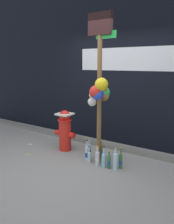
% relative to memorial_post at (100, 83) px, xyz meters
% --- Properties ---
extents(ground_plane, '(14.00, 14.00, 0.00)m').
position_rel_memorial_post_xyz_m(ground_plane, '(-0.26, -0.37, -1.48)').
color(ground_plane, gray).
extents(building_wall, '(10.00, 0.21, 3.86)m').
position_rel_memorial_post_xyz_m(building_wall, '(-0.26, 1.31, 0.44)').
color(building_wall, black).
rests_on(building_wall, ground_plane).
extents(curb_strip, '(8.00, 0.12, 0.08)m').
position_rel_memorial_post_xyz_m(curb_strip, '(-0.26, 0.82, -1.44)').
color(curb_strip, slate).
rests_on(curb_strip, ground_plane).
extents(memorial_post, '(0.52, 0.58, 2.62)m').
position_rel_memorial_post_xyz_m(memorial_post, '(0.00, 0.00, 0.00)').
color(memorial_post, brown).
rests_on(memorial_post, ground_plane).
extents(fire_hydrant, '(0.48, 0.30, 0.86)m').
position_rel_memorial_post_xyz_m(fire_hydrant, '(-0.95, 0.20, -1.04)').
color(fire_hydrant, red).
rests_on(fire_hydrant, ground_plane).
extents(bottle_0, '(0.07, 0.07, 0.38)m').
position_rel_memorial_post_xyz_m(bottle_0, '(0.15, -0.09, -1.33)').
color(bottle_0, '#93CCE0').
rests_on(bottle_0, ground_plane).
extents(bottle_1, '(0.06, 0.06, 0.31)m').
position_rel_memorial_post_xyz_m(bottle_1, '(-0.19, -0.04, -1.37)').
color(bottle_1, '#B2DBEA').
rests_on(bottle_1, ground_plane).
extents(bottle_2, '(0.06, 0.06, 0.38)m').
position_rel_memorial_post_xyz_m(bottle_2, '(-0.07, 0.20, -1.33)').
color(bottle_2, brown).
rests_on(bottle_2, ground_plane).
extents(bottle_3, '(0.06, 0.06, 0.32)m').
position_rel_memorial_post_xyz_m(bottle_3, '(0.25, -0.07, -1.36)').
color(bottle_3, '#337038').
rests_on(bottle_3, ground_plane).
extents(bottle_4, '(0.08, 0.08, 0.36)m').
position_rel_memorial_post_xyz_m(bottle_4, '(0.02, -0.09, -1.34)').
color(bottle_4, silver).
rests_on(bottle_4, ground_plane).
extents(bottle_5, '(0.07, 0.07, 0.40)m').
position_rel_memorial_post_xyz_m(bottle_5, '(0.36, -0.06, -1.32)').
color(bottle_5, '#B2DBEA').
rests_on(bottle_5, ground_plane).
extents(bottle_6, '(0.07, 0.07, 0.39)m').
position_rel_memorial_post_xyz_m(bottle_6, '(0.42, 0.04, -1.34)').
color(bottle_6, '#337038').
rests_on(bottle_6, ground_plane).
extents(bottle_7, '(0.07, 0.07, 0.39)m').
position_rel_memorial_post_xyz_m(bottle_7, '(-0.28, 0.10, -1.33)').
color(bottle_7, '#93CCE0').
rests_on(bottle_7, ground_plane).
extents(bottle_8, '(0.07, 0.07, 0.40)m').
position_rel_memorial_post_xyz_m(bottle_8, '(-0.27, 0.00, -1.34)').
color(bottle_8, silver).
rests_on(bottle_8, ground_plane).
extents(litter_0, '(0.14, 0.11, 0.01)m').
position_rel_memorial_post_xyz_m(litter_0, '(-1.41, -0.43, -1.48)').
color(litter_0, tan).
rests_on(litter_0, ground_plane).
extents(litter_1, '(0.12, 0.07, 0.01)m').
position_rel_memorial_post_xyz_m(litter_1, '(-1.83, 0.01, -1.48)').
color(litter_1, silver).
rests_on(litter_1, ground_plane).
extents(litter_2, '(0.10, 0.15, 0.01)m').
position_rel_memorial_post_xyz_m(litter_2, '(-1.44, 0.66, -1.48)').
color(litter_2, tan).
rests_on(litter_2, ground_plane).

